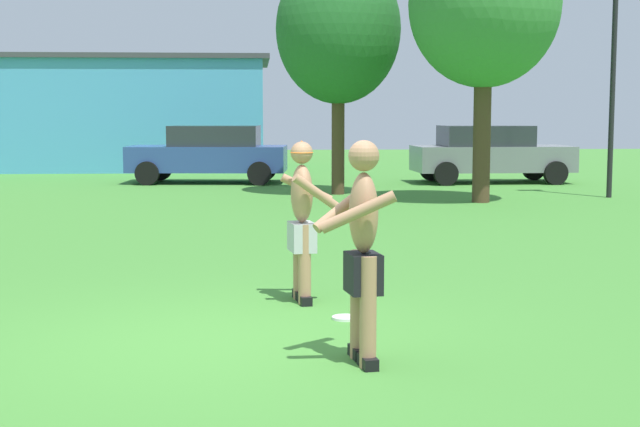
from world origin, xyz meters
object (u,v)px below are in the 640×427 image
object	(u,v)px
car_blue_far_end	(210,153)
lamp_post	(614,36)
frisbee	(345,318)
tree_behind_players	(484,5)
player_with_cap	(302,214)
car_gray_mid_lot	(490,153)
player_in_black	(362,247)
tree_left_field	(338,30)

from	to	relation	value
car_blue_far_end	lamp_post	world-z (taller)	lamp_post
frisbee	tree_behind_players	xyz separation A→B (m)	(4.03, 11.09, 4.19)
player_with_cap	tree_behind_players	size ratio (longest dim) A/B	0.28
car_gray_mid_lot	car_blue_far_end	world-z (taller)	same
player_with_cap	frisbee	size ratio (longest dim) A/B	6.50
player_in_black	car_blue_far_end	distance (m)	18.72
player_with_cap	car_gray_mid_lot	distance (m)	16.83
tree_left_field	lamp_post	bearing A→B (deg)	-11.80
tree_behind_players	tree_left_field	bearing A→B (deg)	143.17
lamp_post	tree_left_field	bearing A→B (deg)	168.20
lamp_post	player_in_black	bearing A→B (deg)	-118.25
car_blue_far_end	tree_left_field	world-z (taller)	tree_left_field
car_blue_far_end	player_with_cap	bearing A→B (deg)	-83.86
car_gray_mid_lot	car_blue_far_end	distance (m)	7.76
player_with_cap	lamp_post	bearing A→B (deg)	55.70
player_with_cap	car_blue_far_end	bearing A→B (deg)	96.14
player_with_cap	tree_left_field	distance (m)	12.87
player_with_cap	lamp_post	world-z (taller)	lamp_post
car_gray_mid_lot	lamp_post	size ratio (longest dim) A/B	0.73
frisbee	car_gray_mid_lot	xyz separation A→B (m)	(5.63, 16.57, 0.81)
car_gray_mid_lot	tree_left_field	world-z (taller)	tree_left_field
player_with_cap	car_blue_far_end	world-z (taller)	player_with_cap
car_blue_far_end	tree_behind_players	world-z (taller)	tree_behind_players
player_in_black	car_blue_far_end	world-z (taller)	player_in_black
player_with_cap	car_gray_mid_lot	bearing A→B (deg)	69.13
player_in_black	tree_left_field	distance (m)	15.14
player_with_cap	car_gray_mid_lot	world-z (taller)	player_with_cap
tree_left_field	tree_behind_players	distance (m)	3.67
player_in_black	frisbee	size ratio (longest dim) A/B	6.79
frisbee	car_gray_mid_lot	world-z (taller)	car_gray_mid_lot
player_in_black	frisbee	distance (m)	1.77
player_with_cap	player_in_black	world-z (taller)	player_in_black
player_with_cap	car_blue_far_end	distance (m)	16.33
player_in_black	tree_left_field	world-z (taller)	tree_left_field
tree_left_field	tree_behind_players	xyz separation A→B (m)	(2.92, -2.19, 0.33)
car_blue_far_end	player_in_black	bearing A→B (deg)	-83.59
car_blue_far_end	tree_left_field	distance (m)	5.84
car_gray_mid_lot	car_blue_far_end	xyz separation A→B (m)	(-7.74, 0.50, 0.00)
frisbee	lamp_post	size ratio (longest dim) A/B	0.04
player_in_black	tree_left_field	size ratio (longest dim) A/B	0.31
car_blue_far_end	lamp_post	distance (m)	11.01
player_with_cap	car_gray_mid_lot	xyz separation A→B (m)	(6.00, 15.73, -0.09)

